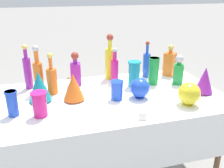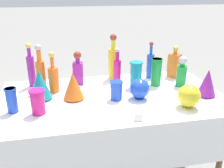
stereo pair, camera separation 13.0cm
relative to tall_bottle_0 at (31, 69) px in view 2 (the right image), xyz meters
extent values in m
cube|color=white|center=(0.63, -0.34, -0.17)|extent=(1.75, 0.95, 0.03)
cube|color=white|center=(0.63, -0.82, -0.34)|extent=(1.75, 0.01, 0.36)
cylinder|color=brown|center=(1.40, -0.72, -0.55)|extent=(0.04, 0.04, 0.73)
cylinder|color=brown|center=(-0.15, 0.03, -0.55)|extent=(0.04, 0.04, 0.73)
cylinder|color=brown|center=(1.40, 0.03, -0.55)|extent=(0.04, 0.04, 0.73)
cylinder|color=purple|center=(0.00, 0.00, -0.03)|extent=(0.06, 0.06, 0.26)
cylinder|color=purple|center=(0.00, 0.00, 0.14)|extent=(0.03, 0.03, 0.08)
sphere|color=gold|center=(0.00, 0.00, 0.20)|extent=(0.04, 0.04, 0.04)
cylinder|color=#C61972|center=(0.73, -0.05, -0.05)|extent=(0.06, 0.06, 0.20)
cylinder|color=#C61972|center=(0.73, -0.05, 0.08)|extent=(0.03, 0.03, 0.08)
sphere|color=#B2B2B7|center=(0.73, -0.05, 0.14)|extent=(0.04, 0.04, 0.04)
cylinder|color=orange|center=(0.08, -0.11, -0.03)|extent=(0.07, 0.07, 0.24)
cylinder|color=orange|center=(0.08, -0.11, 0.14)|extent=(0.03, 0.03, 0.10)
sphere|color=#B2B2B7|center=(0.08, -0.11, 0.20)|extent=(0.05, 0.05, 0.05)
cylinder|color=orange|center=(0.18, -0.17, -0.05)|extent=(0.08, 0.08, 0.20)
cylinder|color=orange|center=(0.18, -0.17, 0.10)|extent=(0.03, 0.03, 0.09)
sphere|color=gold|center=(0.18, -0.17, 0.16)|extent=(0.05, 0.05, 0.05)
cylinder|color=yellow|center=(0.72, 0.06, -0.02)|extent=(0.09, 0.09, 0.28)
cylinder|color=yellow|center=(0.72, 0.06, 0.16)|extent=(0.04, 0.04, 0.09)
sphere|color=maroon|center=(0.72, 0.06, 0.23)|extent=(0.06, 0.06, 0.06)
cylinder|color=blue|center=(1.06, 0.00, -0.04)|extent=(0.07, 0.07, 0.22)
cylinder|color=blue|center=(1.06, 0.00, 0.11)|extent=(0.03, 0.03, 0.09)
sphere|color=maroon|center=(1.06, 0.00, 0.17)|extent=(0.04, 0.04, 0.04)
cube|color=purple|center=(0.39, -0.02, -0.06)|extent=(0.10, 0.10, 0.19)
cylinder|color=purple|center=(0.39, -0.02, 0.06)|extent=(0.04, 0.04, 0.05)
sphere|color=maroon|center=(0.39, -0.02, 0.10)|extent=(0.07, 0.07, 0.07)
cube|color=#198C38|center=(1.25, -0.25, -0.07)|extent=(0.11, 0.11, 0.18)
cylinder|color=#198C38|center=(1.25, -0.25, 0.04)|extent=(0.04, 0.04, 0.03)
sphere|color=#B2B2B7|center=(1.25, -0.25, 0.07)|extent=(0.07, 0.07, 0.07)
cube|color=orange|center=(1.29, -0.01, -0.05)|extent=(0.14, 0.14, 0.22)
cylinder|color=orange|center=(1.29, -0.01, 0.08)|extent=(0.04, 0.04, 0.04)
sphere|color=gold|center=(1.29, -0.01, 0.12)|extent=(0.05, 0.05, 0.05)
cylinder|color=#198C38|center=(1.04, -0.19, -0.04)|extent=(0.09, 0.09, 0.24)
cylinder|color=#198C38|center=(1.04, -0.19, 0.07)|extent=(0.10, 0.10, 0.01)
cylinder|color=blue|center=(0.65, -0.41, -0.08)|extent=(0.09, 0.09, 0.15)
cylinder|color=blue|center=(0.65, -0.41, -0.01)|extent=(0.10, 0.10, 0.01)
cylinder|color=#C61972|center=(0.08, -0.53, -0.07)|extent=(0.09, 0.09, 0.17)
cylinder|color=#C61972|center=(0.08, -0.53, 0.01)|extent=(0.11, 0.11, 0.01)
cylinder|color=teal|center=(0.86, -0.19, -0.05)|extent=(0.10, 0.10, 0.22)
cylinder|color=teal|center=(0.86, -0.19, 0.06)|extent=(0.11, 0.11, 0.01)
cylinder|color=blue|center=(-0.09, -0.47, -0.07)|extent=(0.07, 0.07, 0.18)
cylinder|color=blue|center=(-0.09, -0.47, 0.01)|extent=(0.08, 0.08, 0.01)
cylinder|color=orange|center=(0.33, -0.34, -0.15)|extent=(0.08, 0.08, 0.01)
cone|color=orange|center=(0.33, -0.34, -0.04)|extent=(0.16, 0.16, 0.20)
cylinder|color=purple|center=(1.35, -0.48, -0.15)|extent=(0.08, 0.08, 0.01)
cone|color=purple|center=(1.35, -0.48, -0.04)|extent=(0.14, 0.14, 0.20)
cylinder|color=teal|center=(0.09, -0.29, -0.15)|extent=(0.09, 0.09, 0.01)
cone|color=teal|center=(0.09, -0.29, -0.03)|extent=(0.17, 0.17, 0.22)
cylinder|color=yellow|center=(1.12, -0.64, -0.15)|extent=(0.07, 0.07, 0.01)
sphere|color=yellow|center=(1.12, -0.64, -0.07)|extent=(0.16, 0.16, 0.16)
cylinder|color=blue|center=(0.82, -0.43, -0.15)|extent=(0.07, 0.07, 0.01)
sphere|color=blue|center=(0.82, -0.43, -0.07)|extent=(0.15, 0.15, 0.15)
cube|color=white|center=(0.71, -0.76, -0.13)|extent=(0.06, 0.03, 0.05)
cube|color=tan|center=(0.58, 0.75, -0.79)|extent=(0.45, 0.42, 0.25)
cube|color=tan|center=(0.58, 0.85, -0.63)|extent=(0.34, 0.15, 0.09)
cube|color=tan|center=(0.61, 0.89, -0.73)|extent=(0.55, 0.45, 0.38)
cube|color=tan|center=(0.61, 0.99, -0.50)|extent=(0.43, 0.20, 0.09)
camera|label=1|loc=(0.15, -2.06, 0.65)|focal=40.00mm
camera|label=2|loc=(0.27, -2.09, 0.65)|focal=40.00mm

